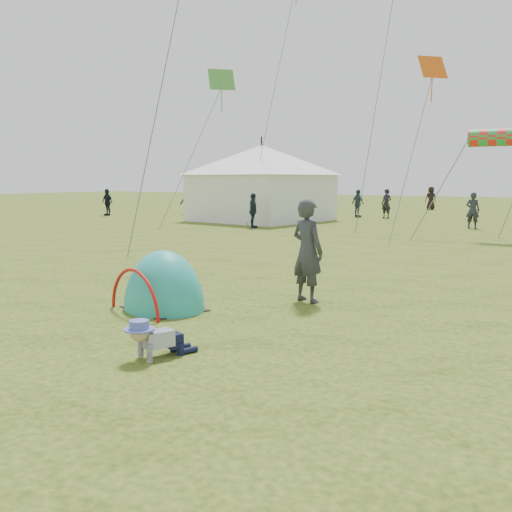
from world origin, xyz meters
The scene contains 16 objects.
ground centered at (0.00, 0.00, 0.00)m, with size 140.00×140.00×0.00m, color #213F0E.
crawling_toddler centered at (-0.02, 0.72, 0.26)m, with size 0.48×0.69×0.53m, color black, non-canonical shape.
popup_tent centered at (-1.66, 2.89, 0.00)m, with size 1.58×1.30×2.04m, color #1F9C79.
standing_adult centered at (0.20, 4.69, 0.93)m, with size 0.68×0.45×1.87m, color #313237.
event_marquee centered at (-10.69, 21.79, 2.14)m, with size 6.21×6.21×4.27m, color white, non-canonical shape.
crowd_person_0 centered at (-0.10, 22.51, 0.81)m, with size 0.59×0.39×1.62m, color #262832.
crowd_person_1 centered at (-15.12, 37.30, 0.80)m, with size 0.77×0.60×1.59m, color #2A241E.
crowd_person_2 centered at (-8.68, 17.57, 0.79)m, with size 0.93×0.39×1.58m, color #1B2835.
crowd_person_4 centered at (-5.60, 37.39, 0.83)m, with size 0.81×0.53×1.66m, color black.
crowd_person_8 centered at (-20.92, 20.70, 0.81)m, with size 0.95×0.39×1.62m, color black.
crowd_person_9 centered at (-17.55, 24.40, 0.88)m, with size 1.13×0.65×1.76m, color #25252B.
crowd_person_11 centered at (-19.32, 37.88, 0.80)m, with size 1.49×0.47×1.61m, color #212D3E.
crowd_person_12 centered at (-5.56, 27.06, 0.83)m, with size 0.60×0.40×1.65m, color black.
crowd_person_14 centered at (-7.28, 27.13, 0.80)m, with size 0.94×0.39×1.60m, color #2B4049.
diamond_kite_1 centered at (-1.40, 19.53, 6.70)m, with size 1.11×1.11×0.00m, color #E0570B.
diamond_kite_3 centered at (-11.80, 19.71, 7.12)m, with size 1.28×1.28×0.00m, color #45942F.
Camera 1 is at (4.61, -4.57, 2.23)m, focal length 40.00 mm.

